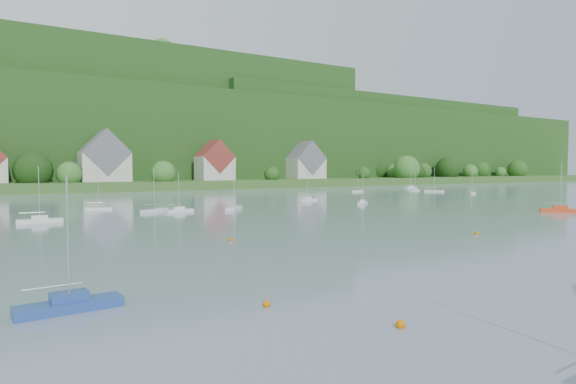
{
  "coord_description": "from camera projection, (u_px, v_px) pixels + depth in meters",
  "views": [
    {
      "loc": [
        -29.76,
        12.03,
        7.66
      ],
      "look_at": [
        9.31,
        75.0,
        4.0
      ],
      "focal_mm": 30.39,
      "sensor_mm": 36.0,
      "label": 1
    }
  ],
  "objects": [
    {
      "name": "mooring_buoy_0",
      "position": [
        267.0,
        306.0,
        26.94
      ],
      "size": [
        0.44,
        0.44,
        0.44
      ],
      "primitive_type": "sphere",
      "color": "#D76800",
      "rests_on": "ground"
    },
    {
      "name": "far_shore_strip",
      "position": [
        84.0,
        185.0,
        175.51
      ],
      "size": [
        600.0,
        60.0,
        3.0
      ],
      "primitive_type": "cube",
      "color": "#31521F",
      "rests_on": "ground"
    },
    {
      "name": "far_sailboat_cluster",
      "position": [
        174.0,
        202.0,
        105.58
      ],
      "size": [
        196.56,
        64.46,
        8.71
      ],
      "color": "silver",
      "rests_on": "ground"
    },
    {
      "name": "village_building_4",
      "position": [
        306.0,
        164.0,
        214.01
      ],
      "size": [
        15.0,
        10.4,
        16.5
      ],
      "color": "#BCB8AC",
      "rests_on": "far_shore_strip"
    },
    {
      "name": "village_building_3",
      "position": [
        215.0,
        163.0,
        186.93
      ],
      "size": [
        13.0,
        10.4,
        15.5
      ],
      "color": "#BCB8AC",
      "rests_on": "far_shore_strip"
    },
    {
      "name": "mooring_buoy_3",
      "position": [
        231.0,
        240.0,
        51.5
      ],
      "size": [
        0.42,
        0.42,
        0.42
      ],
      "primitive_type": "sphere",
      "color": "#D76800",
      "rests_on": "ground"
    },
    {
      "name": "mooring_buoy_5",
      "position": [
        400.0,
        328.0,
        23.38
      ],
      "size": [
        0.49,
        0.49,
        0.49
      ],
      "primitive_type": "sphere",
      "color": "#D76800",
      "rests_on": "ground"
    },
    {
      "name": "forested_ridge",
      "position": [
        59.0,
        136.0,
        232.85
      ],
      "size": [
        620.0,
        181.22,
        69.89
      ],
      "color": "#1C4215",
      "rests_on": "ground"
    },
    {
      "name": "near_sailboat_1",
      "position": [
        69.0,
        303.0,
        26.06
      ],
      "size": [
        5.5,
        1.92,
        7.29
      ],
      "rotation": [
        0.0,
        0.0,
        0.08
      ],
      "color": "#25438F",
      "rests_on": "ground"
    },
    {
      "name": "mooring_buoy_2",
      "position": [
        476.0,
        234.0,
        56.37
      ],
      "size": [
        0.47,
        0.47,
        0.47
      ],
      "primitive_type": "sphere",
      "color": "#D76800",
      "rests_on": "ground"
    },
    {
      "name": "village_building_2",
      "position": [
        104.0,
        160.0,
        167.52
      ],
      "size": [
        16.0,
        11.44,
        18.0
      ],
      "color": "#BCB8AC",
      "rests_on": "far_shore_strip"
    },
    {
      "name": "near_sailboat_5",
      "position": [
        560.0,
        210.0,
        84.42
      ],
      "size": [
        5.43,
        6.13,
        8.68
      ],
      "rotation": [
        0.0,
        0.0,
        -0.89
      ],
      "color": "red",
      "rests_on": "ground"
    }
  ]
}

